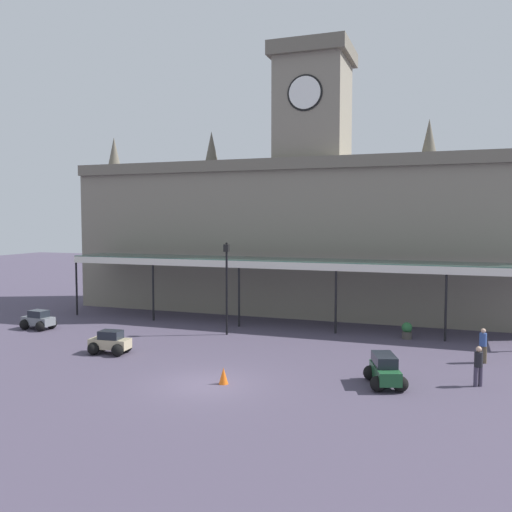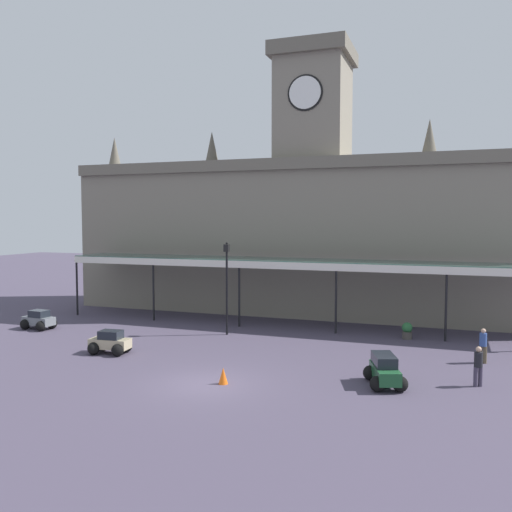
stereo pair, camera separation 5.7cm
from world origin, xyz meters
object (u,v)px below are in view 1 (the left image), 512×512
car_grey_sedan (38,321)px  pedestrian_near_entrance (478,365)px  car_green_estate (385,372)px  traffic_cone (224,376)px  victorian_lamppost (227,278)px  car_beige_sedan (110,344)px  pedestrian_beside_cars (483,344)px  planter_near_kerb (407,330)px

car_grey_sedan → pedestrian_near_entrance: 25.61m
car_green_estate → traffic_cone: car_green_estate is taller
car_grey_sedan → victorian_lamppost: size_ratio=0.38×
car_green_estate → pedestrian_near_entrance: pedestrian_near_entrance is taller
pedestrian_near_entrance → car_beige_sedan: bearing=-178.6°
car_beige_sedan → traffic_cone: size_ratio=3.05×
pedestrian_beside_cars → traffic_cone: pedestrian_beside_cars is taller
pedestrian_near_entrance → victorian_lamppost: victorian_lamppost is taller
car_beige_sedan → car_green_estate: (13.88, -0.75, 0.06)m
car_grey_sedan → car_beige_sedan: (7.87, -3.76, 0.00)m
car_grey_sedan → victorian_lamppost: (11.76, 2.46, 2.89)m
pedestrian_near_entrance → planter_near_kerb: size_ratio=1.74×
car_grey_sedan → planter_near_kerb: (21.98, 4.86, -0.01)m
car_beige_sedan → victorian_lamppost: bearing=57.9°
pedestrian_beside_cars → car_beige_sedan: bearing=-166.1°
pedestrian_beside_cars → pedestrian_near_entrance: size_ratio=1.00×
victorian_lamppost → pedestrian_beside_cars: bearing=-7.2°
victorian_lamppost → car_green_estate: bearing=-34.9°
planter_near_kerb → car_beige_sedan: bearing=-148.6°
pedestrian_beside_cars → pedestrian_near_entrance: bearing=-95.6°
car_beige_sedan → victorian_lamppost: victorian_lamppost is taller
pedestrian_near_entrance → car_grey_sedan: bearing=172.5°
pedestrian_beside_cars → victorian_lamppost: victorian_lamppost is taller
car_grey_sedan → car_green_estate: bearing=-11.7°
pedestrian_near_entrance → planter_near_kerb: 8.89m
car_beige_sedan → pedestrian_beside_cars: pedestrian_beside_cars is taller
car_beige_sedan → planter_near_kerb: 16.53m
car_beige_sedan → pedestrian_beside_cars: (17.91, 4.44, 0.41)m
car_grey_sedan → car_beige_sedan: bearing=-25.5°
car_grey_sedan → car_green_estate: (21.75, -4.51, 0.06)m
car_grey_sedan → pedestrian_beside_cars: size_ratio=1.27×
pedestrian_near_entrance → victorian_lamppost: size_ratio=0.30×
car_grey_sedan → traffic_cone: 16.70m
victorian_lamppost → planter_near_kerb: victorian_lamppost is taller
car_grey_sedan → planter_near_kerb: size_ratio=2.22×
car_grey_sedan → car_green_estate: 22.21m
car_grey_sedan → victorian_lamppost: bearing=11.8°
car_green_estate → pedestrian_beside_cars: bearing=52.1°
car_green_estate → pedestrian_near_entrance: bearing=17.8°
pedestrian_beside_cars → pedestrian_near_entrance: (-0.39, -4.02, 0.00)m
pedestrian_beside_cars → pedestrian_near_entrance: same height
car_beige_sedan → pedestrian_beside_cars: 18.46m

